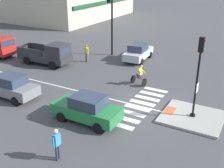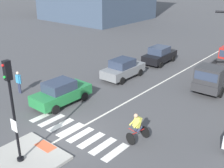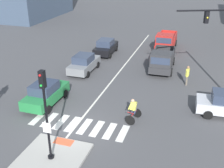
{
  "view_description": "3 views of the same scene",
  "coord_description": "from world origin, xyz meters",
  "px_view_note": "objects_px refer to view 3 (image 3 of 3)",
  "views": [
    {
      "loc": [
        -15.25,
        -5.9,
        8.45
      ],
      "look_at": [
        0.09,
        2.72,
        1.05
      ],
      "focal_mm": 44.56,
      "sensor_mm": 36.0,
      "label": 1
    },
    {
      "loc": [
        10.12,
        -8.38,
        8.3
      ],
      "look_at": [
        -0.45,
        4.26,
        1.62
      ],
      "focal_mm": 44.6,
      "sensor_mm": 36.0,
      "label": 2
    },
    {
      "loc": [
        6.55,
        -12.96,
        9.58
      ],
      "look_at": [
        0.73,
        5.1,
        0.97
      ],
      "focal_mm": 44.7,
      "sensor_mm": 36.0,
      "label": 3
    }
  ],
  "objects_px": {
    "car_green_westbound_near": "(46,93)",
    "cyclist": "(133,110)",
    "signal_pole": "(45,108)",
    "pickup_truck_red_eastbound_distant": "(166,42)",
    "car_black_westbound_distant": "(106,47)",
    "pickup_truck_charcoal_eastbound_far": "(162,61)",
    "pedestrian_waiting_far_side": "(187,74)",
    "car_grey_westbound_far": "(84,63)"
  },
  "relations": [
    {
      "from": "signal_pole",
      "to": "pickup_truck_charcoal_eastbound_far",
      "type": "xyz_separation_m",
      "value": [
        3.53,
        14.35,
        -2.08
      ]
    },
    {
      "from": "pedestrian_waiting_far_side",
      "to": "car_green_westbound_near",
      "type": "bearing_deg",
      "value": -145.65
    },
    {
      "from": "car_grey_westbound_far",
      "to": "car_black_westbound_distant",
      "type": "distance_m",
      "value": 5.5
    },
    {
      "from": "car_green_westbound_near",
      "to": "pedestrian_waiting_far_side",
      "type": "xyz_separation_m",
      "value": [
        9.34,
        6.38,
        0.17
      ]
    },
    {
      "from": "pickup_truck_red_eastbound_distant",
      "to": "pickup_truck_charcoal_eastbound_far",
      "type": "height_order",
      "value": "same"
    },
    {
      "from": "pedestrian_waiting_far_side",
      "to": "pickup_truck_charcoal_eastbound_far",
      "type": "bearing_deg",
      "value": 133.39
    },
    {
      "from": "car_black_westbound_distant",
      "to": "pickup_truck_charcoal_eastbound_far",
      "type": "height_order",
      "value": "pickup_truck_charcoal_eastbound_far"
    },
    {
      "from": "car_grey_westbound_far",
      "to": "pickup_truck_charcoal_eastbound_far",
      "type": "height_order",
      "value": "pickup_truck_charcoal_eastbound_far"
    },
    {
      "from": "pickup_truck_charcoal_eastbound_far",
      "to": "pedestrian_waiting_far_side",
      "type": "relative_size",
      "value": 3.1
    },
    {
      "from": "pedestrian_waiting_far_side",
      "to": "cyclist",
      "type": "bearing_deg",
      "value": -112.49
    },
    {
      "from": "car_grey_westbound_far",
      "to": "pickup_truck_red_eastbound_distant",
      "type": "height_order",
      "value": "pickup_truck_red_eastbound_distant"
    },
    {
      "from": "car_green_westbound_near",
      "to": "pedestrian_waiting_far_side",
      "type": "height_order",
      "value": "pedestrian_waiting_far_side"
    },
    {
      "from": "pickup_truck_charcoal_eastbound_far",
      "to": "pedestrian_waiting_far_side",
      "type": "xyz_separation_m",
      "value": [
        2.44,
        -2.58,
        0.0
      ]
    },
    {
      "from": "signal_pole",
      "to": "pickup_truck_charcoal_eastbound_far",
      "type": "bearing_deg",
      "value": 76.17
    },
    {
      "from": "car_green_westbound_near",
      "to": "pickup_truck_charcoal_eastbound_far",
      "type": "xyz_separation_m",
      "value": [
        6.9,
        8.96,
        0.17
      ]
    },
    {
      "from": "cyclist",
      "to": "car_grey_westbound_far",
      "type": "bearing_deg",
      "value": 132.24
    },
    {
      "from": "pickup_truck_red_eastbound_distant",
      "to": "car_black_westbound_distant",
      "type": "bearing_deg",
      "value": -149.95
    },
    {
      "from": "car_green_westbound_near",
      "to": "car_black_westbound_distant",
      "type": "distance_m",
      "value": 12.05
    },
    {
      "from": "cyclist",
      "to": "car_green_westbound_near",
      "type": "bearing_deg",
      "value": 176.06
    },
    {
      "from": "signal_pole",
      "to": "pedestrian_waiting_far_side",
      "type": "distance_m",
      "value": 13.36
    },
    {
      "from": "pickup_truck_charcoal_eastbound_far",
      "to": "pickup_truck_red_eastbound_distant",
      "type": "bearing_deg",
      "value": 94.98
    },
    {
      "from": "pickup_truck_charcoal_eastbound_far",
      "to": "cyclist",
      "type": "bearing_deg",
      "value": -92.37
    },
    {
      "from": "pickup_truck_charcoal_eastbound_far",
      "to": "cyclist",
      "type": "relative_size",
      "value": 3.08
    },
    {
      "from": "car_black_westbound_distant",
      "to": "pedestrian_waiting_far_side",
      "type": "xyz_separation_m",
      "value": [
        8.97,
        -5.66,
        0.17
      ]
    },
    {
      "from": "signal_pole",
      "to": "pickup_truck_charcoal_eastbound_far",
      "type": "distance_m",
      "value": 14.92
    },
    {
      "from": "car_grey_westbound_far",
      "to": "pedestrian_waiting_far_side",
      "type": "xyz_separation_m",
      "value": [
        9.18,
        -0.16,
        0.17
      ]
    },
    {
      "from": "pickup_truck_red_eastbound_distant",
      "to": "cyclist",
      "type": "height_order",
      "value": "pickup_truck_red_eastbound_distant"
    },
    {
      "from": "car_black_westbound_distant",
      "to": "cyclist",
      "type": "height_order",
      "value": "cyclist"
    },
    {
      "from": "car_green_westbound_near",
      "to": "car_black_westbound_distant",
      "type": "relative_size",
      "value": 0.99
    },
    {
      "from": "pickup_truck_charcoal_eastbound_far",
      "to": "cyclist",
      "type": "xyz_separation_m",
      "value": [
        -0.39,
        -9.41,
        -0.11
      ]
    },
    {
      "from": "pickup_truck_red_eastbound_distant",
      "to": "pickup_truck_charcoal_eastbound_far",
      "type": "distance_m",
      "value": 6.55
    },
    {
      "from": "car_grey_westbound_far",
      "to": "cyclist",
      "type": "distance_m",
      "value": 9.44
    },
    {
      "from": "car_green_westbound_near",
      "to": "pickup_truck_charcoal_eastbound_far",
      "type": "relative_size",
      "value": 0.79
    },
    {
      "from": "car_green_westbound_near",
      "to": "cyclist",
      "type": "xyz_separation_m",
      "value": [
        6.51,
        -0.45,
        0.06
      ]
    },
    {
      "from": "signal_pole",
      "to": "cyclist",
      "type": "distance_m",
      "value": 6.25
    },
    {
      "from": "car_green_westbound_near",
      "to": "cyclist",
      "type": "relative_size",
      "value": 2.44
    },
    {
      "from": "car_black_westbound_distant",
      "to": "pedestrian_waiting_far_side",
      "type": "relative_size",
      "value": 2.49
    },
    {
      "from": "car_green_westbound_near",
      "to": "signal_pole",
      "type": "bearing_deg",
      "value": -57.95
    },
    {
      "from": "car_green_westbound_near",
      "to": "car_grey_westbound_far",
      "type": "bearing_deg",
      "value": 88.57
    },
    {
      "from": "pickup_truck_charcoal_eastbound_far",
      "to": "pedestrian_waiting_far_side",
      "type": "bearing_deg",
      "value": -46.61
    },
    {
      "from": "car_grey_westbound_far",
      "to": "signal_pole",
      "type": "bearing_deg",
      "value": -74.95
    },
    {
      "from": "signal_pole",
      "to": "pickup_truck_red_eastbound_distant",
      "type": "height_order",
      "value": "signal_pole"
    }
  ]
}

